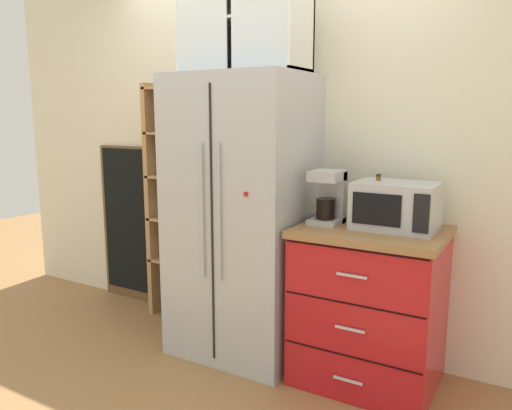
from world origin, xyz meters
TOP-DOWN VIEW (x-y plane):
  - ground_plane at (0.00, 0.00)m, footprint 10.66×10.66m
  - wall_back_cream at (0.00, 0.40)m, footprint 4.96×0.10m
  - refrigerator at (0.00, 0.02)m, footprint 0.83×0.68m
  - pantry_shelf_column at (-0.70, 0.30)m, footprint 0.53×0.26m
  - counter_cabinet at (0.84, 0.04)m, footprint 0.80×0.65m
  - microwave at (0.95, 0.09)m, footprint 0.44×0.33m
  - coffee_maker at (0.57, 0.05)m, footprint 0.17×0.20m
  - mug_navy at (0.84, 0.08)m, footprint 0.12×0.08m
  - bottle_amber at (0.84, 0.12)m, footprint 0.07×0.07m
  - upper_cabinet at (0.00, 0.07)m, footprint 0.79×0.32m
  - chalkboard_menu at (-1.28, 0.33)m, footprint 0.60×0.04m

SIDE VIEW (x-z plane):
  - ground_plane at x=0.00m, z-range 0.00..0.00m
  - counter_cabinet at x=0.84m, z-range 0.00..0.91m
  - chalkboard_menu at x=-1.28m, z-range 0.00..1.29m
  - refrigerator at x=0.00m, z-range 0.00..1.78m
  - pantry_shelf_column at x=-0.70m, z-range 0.02..1.78m
  - mug_navy at x=0.84m, z-range 0.91..1.01m
  - microwave at x=0.95m, z-range 0.91..1.17m
  - bottle_amber at x=0.84m, z-range 0.89..1.19m
  - coffee_maker at x=0.57m, z-range 0.91..1.22m
  - wall_back_cream at x=0.00m, z-range 0.00..2.55m
  - upper_cabinet at x=0.00m, z-range 1.78..2.40m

